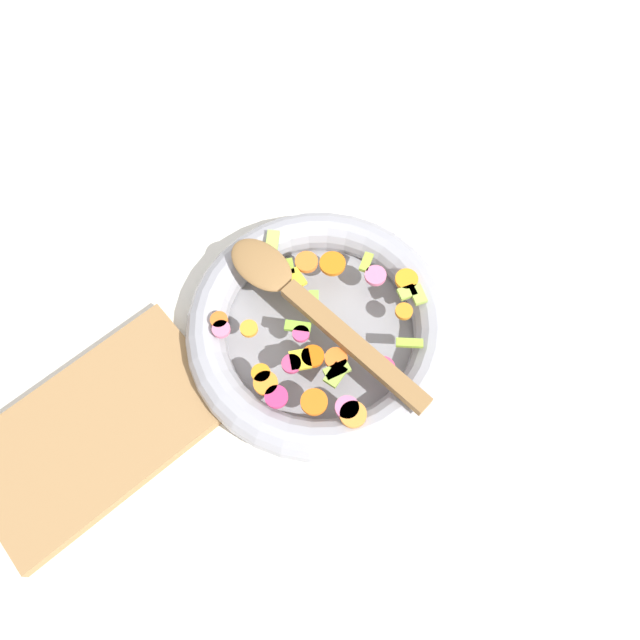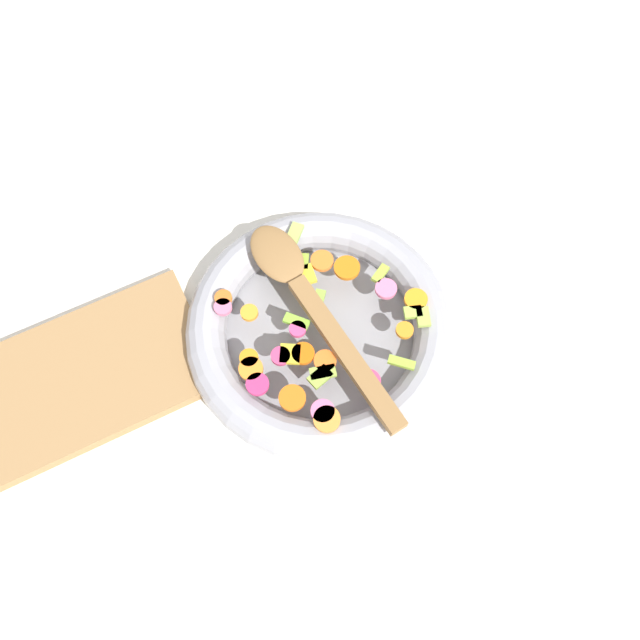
{
  "view_description": "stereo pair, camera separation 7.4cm",
  "coord_description": "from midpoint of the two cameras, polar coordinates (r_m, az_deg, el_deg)",
  "views": [
    {
      "loc": [
        -0.2,
        -0.23,
        0.73
      ],
      "look_at": [
        0.0,
        0.0,
        0.05
      ],
      "focal_mm": 35.0,
      "sensor_mm": 36.0,
      "label": 1
    },
    {
      "loc": [
        -0.14,
        -0.27,
        0.73
      ],
      "look_at": [
        0.0,
        0.0,
        0.05
      ],
      "focal_mm": 35.0,
      "sensor_mm": 36.0,
      "label": 2
    }
  ],
  "objects": [
    {
      "name": "chopped_vegetables",
      "position": [
        0.73,
        -2.61,
        -1.56
      ],
      "size": [
        0.25,
        0.27,
        0.01
      ],
      "color": "orange",
      "rests_on": "skillet"
    },
    {
      "name": "wooden_spoon",
      "position": [
        0.74,
        -4.25,
        1.3
      ],
      "size": [
        0.07,
        0.31,
        0.01
      ],
      "color": "olive",
      "rests_on": "chopped_vegetables"
    },
    {
      "name": "skillet",
      "position": [
        0.77,
        -2.75,
        -1.16
      ],
      "size": [
        0.33,
        0.33,
        0.05
      ],
      "color": "gray",
      "rests_on": "ground_plane"
    },
    {
      "name": "cutting_board",
      "position": [
        0.8,
        -22.22,
        -9.57
      ],
      "size": [
        0.29,
        0.17,
        0.02
      ],
      "color": "#9E7547",
      "rests_on": "ground_plane"
    },
    {
      "name": "ground_plane",
      "position": [
        0.79,
        -2.68,
        -1.79
      ],
      "size": [
        4.0,
        4.0,
        0.0
      ],
      "primitive_type": "plane",
      "color": "silver"
    }
  ]
}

